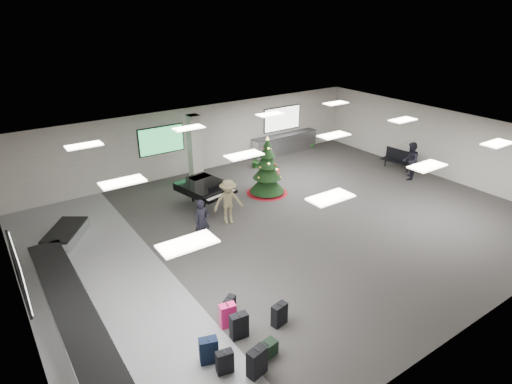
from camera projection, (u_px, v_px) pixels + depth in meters
ground at (289, 224)px, 16.14m from camera, size 18.00×18.00×0.00m
room_envelope at (272, 163)px, 15.50m from camera, size 18.02×14.02×3.21m
baggage_carousel at (72, 294)px, 11.92m from camera, size 2.28×9.71×0.43m
service_counter at (285, 144)px, 23.52m from camera, size 4.05×0.65×1.08m
suitcase_0 at (257, 362)px, 9.48m from camera, size 0.49×0.34×0.72m
suitcase_1 at (239, 326)px, 10.56m from camera, size 0.47×0.28×0.71m
pink_suitcase at (228, 315)px, 10.94m from camera, size 0.45×0.31×0.67m
suitcase_3 at (230, 307)px, 11.33m from camera, size 0.43×0.38×0.58m
navy_suitcase at (209, 350)px, 9.84m from camera, size 0.48×0.37×0.67m
suitcase_5 at (225, 362)px, 9.57m from camera, size 0.42×0.29×0.60m
green_duffel at (266, 350)px, 10.04m from camera, size 0.59×0.35×0.39m
suitcase_7 at (279, 314)px, 11.00m from camera, size 0.46×0.30×0.64m
christmas_tree at (267, 174)px, 18.45m from camera, size 1.82×1.82×2.59m
grand_piano at (205, 188)px, 17.15m from camera, size 2.00×2.39×1.20m
bench at (398, 159)px, 21.26m from camera, size 0.70×1.61×0.99m
traveler_a at (202, 221)px, 14.69m from camera, size 0.57×0.38×1.56m
traveler_b at (228, 202)px, 15.91m from camera, size 1.26×0.92×1.75m
traveler_bench at (410, 161)px, 19.94m from camera, size 1.10×1.04×1.79m
potted_plant_left at (256, 161)px, 21.53m from camera, size 0.51×0.47×0.74m
potted_plant_right at (311, 142)px, 24.40m from camera, size 0.59×0.59×0.74m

